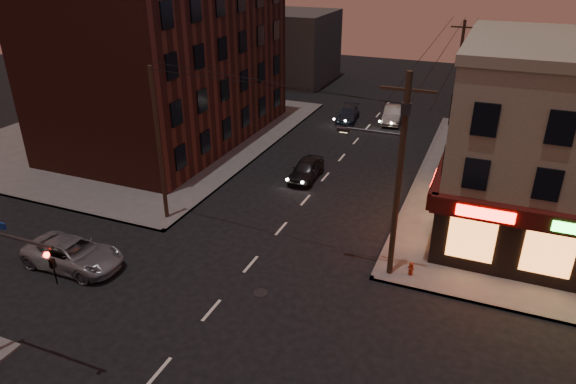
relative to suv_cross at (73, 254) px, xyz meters
The scene contains 14 objects.
ground 8.27m from the suv_cross, ahead, with size 120.00×120.00×0.00m, color black.
sidewalk_nw 20.98m from the suv_cross, 117.77° to the left, with size 24.00×28.00×0.15m, color #514F4C.
brick_apartment 20.46m from the suv_cross, 108.67° to the left, with size 12.00×20.00×13.00m, color #451C16.
bg_building_ne_a 43.73m from the suv_cross, 59.38° to the left, with size 10.00×12.00×7.00m, color #3F3D3A.
bg_building_nw 41.96m from the suv_cross, 96.55° to the left, with size 9.00×10.00×8.00m, color #3F3D3A.
bg_building_ne_b 55.43m from the suv_cross, 68.58° to the left, with size 8.00×8.00×6.00m, color #3F3D3A.
utility_pole_main 16.62m from the suv_cross, 19.75° to the left, with size 4.20×0.44×10.00m.
utility_pole_far 35.17m from the suv_cross, 64.53° to the left, with size 0.26×0.26×9.00m, color #382619.
utility_pole_west 7.35m from the suv_cross, 76.72° to the left, with size 0.24×0.24×9.00m, color #382619.
suv_cross is the anchor object (origin of this frame).
sedan_near 16.38m from the suv_cross, 64.43° to the left, with size 1.69×4.19×1.43m, color black.
sedan_mid 31.46m from the suv_cross, 71.52° to the left, with size 1.57×4.50×1.48m, color gray.
sedan_far 29.31m from the suv_cross, 78.17° to the left, with size 1.70×4.18×1.21m, color #192232.
fire_hydrant 16.97m from the suv_cross, 19.12° to the left, with size 0.32×0.32×0.70m.
Camera 1 is at (10.24, -15.78, 14.81)m, focal length 32.00 mm.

